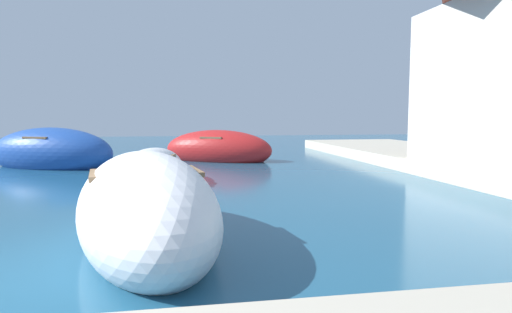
% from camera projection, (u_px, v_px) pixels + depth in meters
% --- Properties ---
extents(ground, '(80.00, 80.00, 0.00)m').
position_uv_depth(ground, '(24.00, 287.00, 5.25)').
color(ground, '#1E5170').
extents(quay_promenade, '(44.00, 32.00, 0.50)m').
position_uv_depth(quay_promenade, '(371.00, 257.00, 5.61)').
color(quay_promenade, '#BCB29E').
rests_on(quay_promenade, ground).
extents(moored_boat_1, '(3.03, 5.70, 1.93)m').
position_uv_depth(moored_boat_1, '(147.00, 210.00, 7.08)').
color(moored_boat_1, white).
rests_on(moored_boat_1, ground).
extents(moored_boat_2, '(6.00, 4.45, 2.08)m').
position_uv_depth(moored_boat_2, '(52.00, 153.00, 17.57)').
color(moored_boat_2, '#1E479E').
rests_on(moored_boat_2, ground).
extents(moored_boat_3, '(5.58, 4.33, 1.85)m').
position_uv_depth(moored_boat_3, '(218.00, 150.00, 20.10)').
color(moored_boat_3, '#B21E1E').
rests_on(moored_boat_3, ground).
extents(moored_boat_4, '(2.55, 4.71, 1.44)m').
position_uv_depth(moored_boat_4, '(152.00, 172.00, 12.92)').
color(moored_boat_4, white).
rests_on(moored_boat_4, ground).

